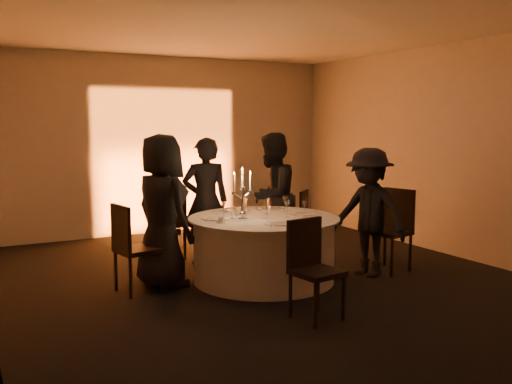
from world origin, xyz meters
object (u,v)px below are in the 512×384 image
chair_back_left (171,218)px  chair_back_right (297,216)px  chair_front (312,263)px  guest_left (162,211)px  banquet_table (264,249)px  guest_back_left (206,201)px  chair_right (393,225)px  chair_left (131,243)px  coffee_cup (221,220)px  candelabra (242,201)px  guest_right (369,212)px  guest_back_right (272,196)px

chair_back_left → chair_back_right: chair_back_left is taller
chair_front → guest_left: bearing=110.7°
banquet_table → guest_back_left: 1.20m
chair_right → chair_left: bearing=-113.5°
chair_back_right → coffee_cup: chair_back_right is taller
chair_front → guest_left: 1.95m
guest_back_left → candelabra: size_ratio=2.76×
chair_back_left → guest_right: bearing=152.8°
guest_left → guest_right: 2.51m
chair_back_left → guest_right: 2.72m
chair_back_right → guest_left: bearing=-20.6°
chair_left → guest_back_left: 1.53m
guest_back_left → guest_right: bearing=151.6°
chair_back_right → guest_right: (-0.05, -1.72, 0.30)m
chair_left → chair_back_left: chair_back_left is taller
chair_back_left → candelabra: bearing=120.2°
chair_front → guest_back_right: 2.47m
chair_right → guest_left: 2.94m
chair_right → guest_back_left: 2.46m
chair_right → guest_right: guest_right is taller
chair_back_left → guest_left: (-0.54, -1.24, 0.31)m
chair_front → coffee_cup: (-0.39, 1.25, 0.26)m
chair_back_right → guest_left: (-2.45, -0.98, 0.39)m
chair_back_right → candelabra: size_ratio=1.43×
chair_back_left → chair_back_right: 1.93m
chair_right → coffee_cup: bearing=-109.4°
chair_left → coffee_cup: size_ratio=9.09×
chair_right → candelabra: (-2.00, 0.31, 0.39)m
chair_back_right → guest_left: guest_left is taller
guest_right → guest_back_right: bearing=-173.8°
chair_back_right → guest_back_left: size_ratio=0.52×
candelabra → chair_right: bearing=-8.9°
chair_left → chair_back_left: size_ratio=0.99×
guest_right → guest_left: bearing=-125.1°
coffee_cup → candelabra: bearing=11.5°
banquet_table → chair_front: 1.38m
guest_left → guest_back_right: (1.79, 0.61, -0.01)m
guest_left → candelabra: bearing=-129.5°
banquet_table → guest_left: bearing=164.1°
banquet_table → chair_front: size_ratio=1.87×
guest_back_right → coffee_cup: guest_back_right is taller
chair_right → coffee_cup: chair_right is taller
chair_back_right → chair_right: bearing=60.9°
chair_back_right → guest_back_right: (-0.65, -0.37, 0.38)m
banquet_table → coffee_cup: 0.74m
chair_right → guest_left: bearing=-116.6°
chair_back_left → guest_back_right: size_ratio=0.57×
guest_left → guest_right: size_ratio=1.11×
chair_front → guest_left: (-0.93, 1.68, 0.34)m
guest_right → coffee_cup: bearing=-117.5°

